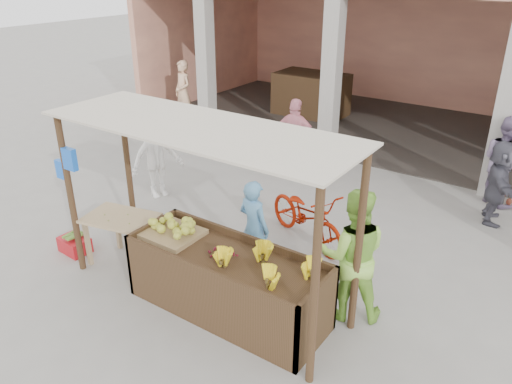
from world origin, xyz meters
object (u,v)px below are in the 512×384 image
Objects in this scene: red_crate at (75,245)px; vendor_blue at (254,225)px; motorcycle at (307,215)px; fruit_stall at (227,284)px; side_table at (121,225)px; vendor_green at (353,252)px.

vendor_blue is at bearing 27.29° from red_crate.
vendor_blue reaches higher than motorcycle.
fruit_stall is 2.85m from red_crate.
side_table is at bearing 39.29° from vendor_blue.
red_crate is 2.90m from vendor_blue.
motorcycle is at bearing 43.33° from red_crate.
vendor_blue is 1.54m from vendor_green.
motorcycle reaches higher than side_table.
red_crate is 0.25× the size of motorcycle.
motorcycle reaches higher than red_crate.
vendor_blue is at bearing 17.37° from side_table.
side_table is at bearing 162.04° from motorcycle.
vendor_green reaches higher than red_crate.
red_crate is 4.32m from vendor_green.
vendor_blue reaches higher than red_crate.
side_table is 1.91m from vendor_blue.
vendor_blue is (1.65, 0.95, 0.09)m from side_table.
motorcycle is at bearing 90.96° from fruit_stall.
motorcycle is (-1.33, 1.28, -0.44)m from vendor_green.
red_crate is at bearing 152.71° from motorcycle.
side_table is 0.62× the size of motorcycle.
vendor_green reaches higher than vendor_blue.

